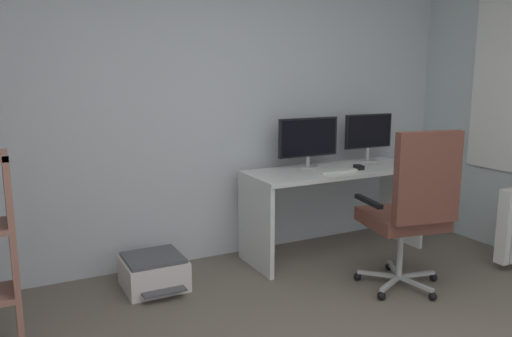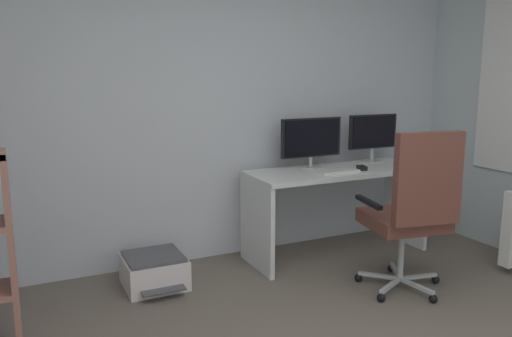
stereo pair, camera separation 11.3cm
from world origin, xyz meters
name	(u,v)px [view 2 (the right image)]	position (x,y,z in m)	size (l,w,h in m)	color
wall_back	(195,92)	(0.00, 2.46, 1.39)	(4.95, 0.10, 2.78)	silver
desk	(337,191)	(1.09, 2.01, 0.55)	(1.54, 0.58, 0.75)	silver
monitor_main	(311,139)	(0.92, 2.16, 0.99)	(0.56, 0.18, 0.42)	#B2B5B7
monitor_secondary	(373,134)	(1.56, 2.16, 1.00)	(0.49, 0.18, 0.43)	#B2B5B7
keyboard	(338,171)	(1.01, 1.88, 0.76)	(0.34, 0.13, 0.02)	silver
computer_mouse	(362,168)	(1.25, 1.89, 0.76)	(0.06, 0.10, 0.03)	black
office_chair	(413,207)	(1.09, 1.10, 0.64)	(0.65, 0.64, 1.18)	#B7BABC
printer	(154,271)	(-0.50, 2.01, 0.12)	(0.43, 0.51, 0.24)	silver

